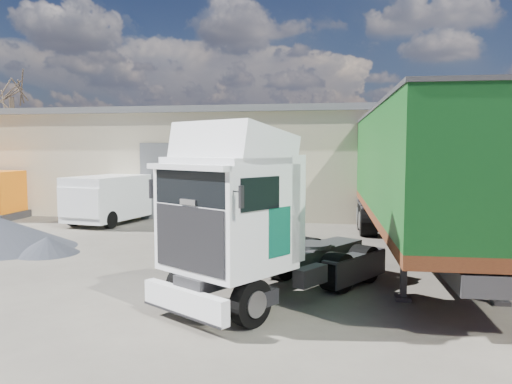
% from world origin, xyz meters
% --- Properties ---
extents(ground, '(120.00, 120.00, 0.00)m').
position_xyz_m(ground, '(0.00, 0.00, 0.00)').
color(ground, black).
rests_on(ground, ground).
extents(warehouse, '(30.60, 12.60, 5.42)m').
position_xyz_m(warehouse, '(-6.00, 16.00, 2.66)').
color(warehouse, beige).
rests_on(warehouse, ground).
extents(bare_tree, '(4.00, 4.00, 9.60)m').
position_xyz_m(bare_tree, '(-18.00, 20.00, 7.92)').
color(bare_tree, '#382B21').
rests_on(bare_tree, ground).
extents(tractor_unit, '(4.86, 5.96, 3.88)m').
position_xyz_m(tractor_unit, '(3.65, -1.89, 1.63)').
color(tractor_unit, black).
rests_on(tractor_unit, ground).
extents(box_trailer, '(3.42, 13.72, 4.53)m').
position_xyz_m(box_trailer, '(7.73, 3.40, 2.76)').
color(box_trailer, '#2D2D30').
rests_on(box_trailer, ground).
extents(panel_van, '(3.01, 5.50, 2.13)m').
position_xyz_m(panel_van, '(-4.76, 8.72, 1.10)').
color(panel_van, black).
rests_on(panel_van, ground).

